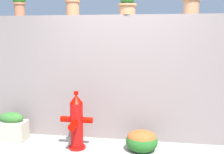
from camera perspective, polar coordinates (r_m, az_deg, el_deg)
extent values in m
cube|color=gray|center=(4.49, 2.95, -0.15)|extent=(6.31, 0.30, 2.01)
cylinder|color=#B36B4A|center=(4.95, -18.66, 13.18)|extent=(0.18, 0.18, 0.22)
cylinder|color=#B36B4A|center=(4.96, -18.71, 14.26)|extent=(0.21, 0.21, 0.03)
cylinder|color=#B3704A|center=(4.59, -8.19, 14.04)|extent=(0.21, 0.21, 0.24)
cylinder|color=#B3704A|center=(4.60, -8.22, 15.32)|extent=(0.25, 0.25, 0.03)
cylinder|color=#B3784D|center=(4.41, 3.20, 13.87)|extent=(0.25, 0.25, 0.17)
cylinder|color=#B3784D|center=(4.42, 3.21, 14.76)|extent=(0.30, 0.30, 0.03)
cylinder|color=#AF754F|center=(4.45, 16.15, 13.90)|extent=(0.23, 0.23, 0.23)
cylinder|color=#AF754F|center=(4.46, 16.21, 15.18)|extent=(0.28, 0.28, 0.03)
cylinder|color=red|center=(4.33, -7.25, -14.27)|extent=(0.26, 0.26, 0.03)
cylinder|color=red|center=(4.20, -7.35, -10.04)|extent=(0.19, 0.19, 0.71)
cone|color=#D80800|center=(4.09, -7.46, -4.52)|extent=(0.20, 0.20, 0.13)
cylinder|color=#D80800|center=(4.07, -7.49, -3.31)|extent=(0.07, 0.07, 0.05)
cylinder|color=#D80800|center=(4.22, -9.61, -8.63)|extent=(0.15, 0.09, 0.09)
cylinder|color=#D80800|center=(4.13, -5.09, -8.94)|extent=(0.15, 0.09, 0.09)
cylinder|color=#D80800|center=(4.02, -8.08, -10.02)|extent=(0.11, 0.16, 0.11)
ellipsoid|color=#266423|center=(4.18, 6.20, -13.17)|extent=(0.47, 0.42, 0.32)
ellipsoid|color=#DD5324|center=(4.15, 6.21, -12.24)|extent=(0.42, 0.38, 0.18)
cube|color=#BAAF98|center=(4.83, -20.08, -10.42)|extent=(0.48, 0.27, 0.32)
ellipsoid|color=#366F2D|center=(4.77, -20.22, -7.94)|extent=(0.41, 0.23, 0.18)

